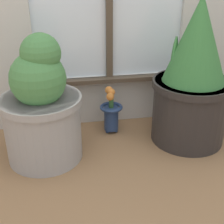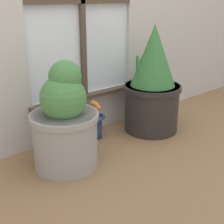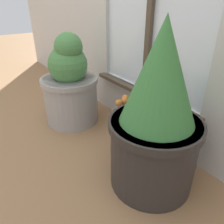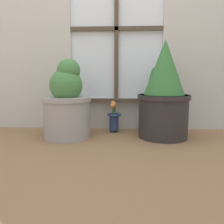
% 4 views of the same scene
% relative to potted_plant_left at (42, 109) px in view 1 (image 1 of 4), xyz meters
% --- Properties ---
extents(ground_plane, '(10.00, 10.00, 0.00)m').
position_rel_potted_plant_left_xyz_m(ground_plane, '(0.39, -0.15, -0.27)').
color(ground_plane, olive).
extents(potted_plant_left, '(0.40, 0.40, 0.63)m').
position_rel_potted_plant_left_xyz_m(potted_plant_left, '(0.00, 0.00, 0.00)').
color(potted_plant_left, '#9E9993').
rests_on(potted_plant_left, ground_plane).
extents(potted_plant_right, '(0.42, 0.42, 0.78)m').
position_rel_potted_plant_left_xyz_m(potted_plant_right, '(0.78, 0.04, 0.08)').
color(potted_plant_right, '#2D2826').
rests_on(potted_plant_right, ground_plane).
extents(flower_vase, '(0.13, 0.13, 0.28)m').
position_rel_potted_plant_left_xyz_m(flower_vase, '(0.37, 0.19, -0.14)').
color(flower_vase, navy).
rests_on(flower_vase, ground_plane).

